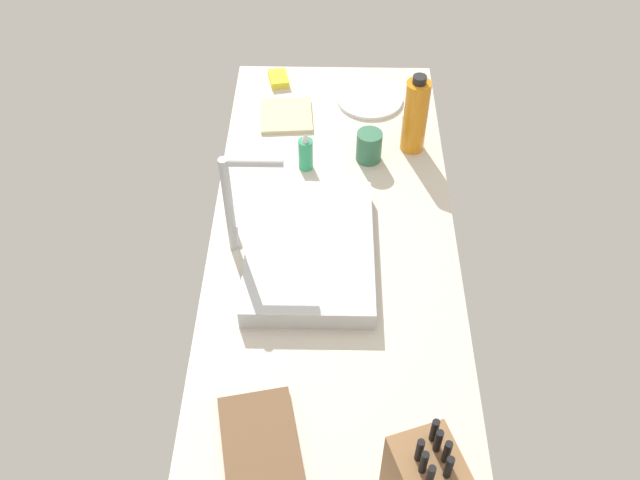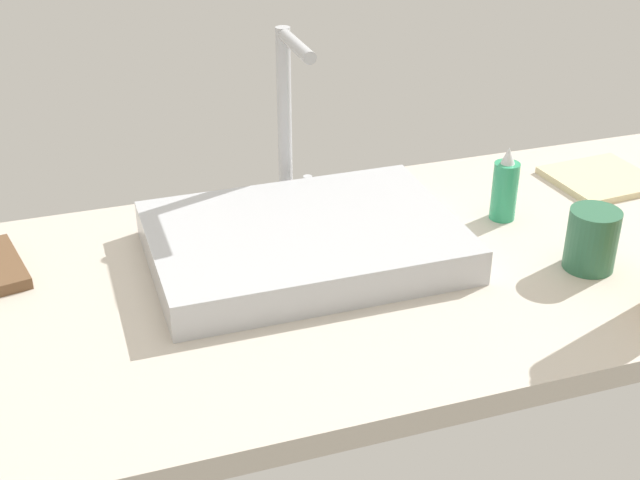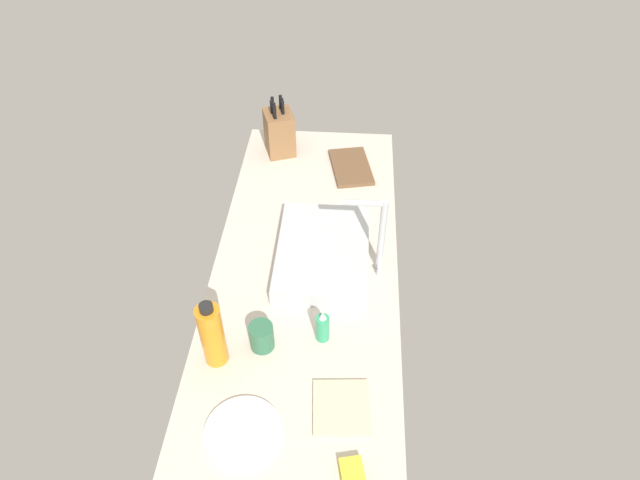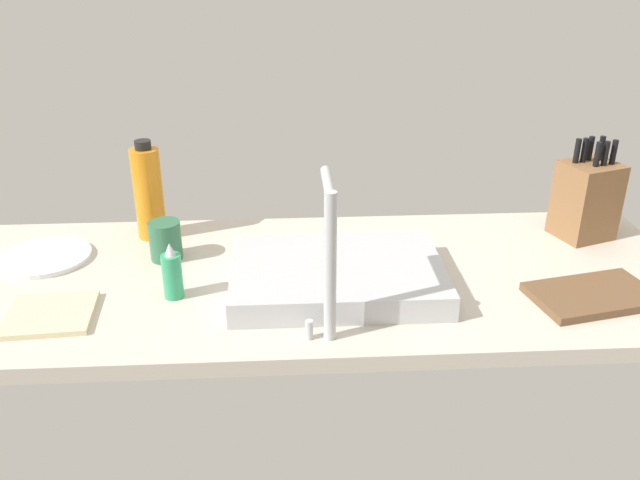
# 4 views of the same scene
# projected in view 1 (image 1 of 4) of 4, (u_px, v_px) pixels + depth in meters

# --- Properties ---
(countertop_slab) EXTENTS (1.70, 0.66, 0.04)m
(countertop_slab) POSITION_uv_depth(u_px,v_px,m) (333.00, 253.00, 1.86)
(countertop_slab) COLOR beige
(countertop_slab) RESTS_ON ground
(sink_basin) EXTENTS (0.46, 0.33, 0.06)m
(sink_basin) POSITION_uv_depth(u_px,v_px,m) (310.00, 250.00, 1.81)
(sink_basin) COLOR #B7BABF
(sink_basin) RESTS_ON countertop_slab
(faucet) EXTENTS (0.06, 0.15, 0.30)m
(faucet) POSITION_uv_depth(u_px,v_px,m) (235.00, 196.00, 1.73)
(faucet) COLOR #B7BABF
(faucet) RESTS_ON countertop_slab
(cutting_board) EXTENTS (0.29, 0.21, 0.02)m
(cutting_board) POSITION_uv_depth(u_px,v_px,m) (261.00, 448.00, 1.46)
(cutting_board) COLOR brown
(cutting_board) RESTS_ON countertop_slab
(soap_bottle) EXTENTS (0.04, 0.04, 0.13)m
(soap_bottle) POSITION_uv_depth(u_px,v_px,m) (306.00, 153.00, 2.03)
(soap_bottle) COLOR #2D9966
(soap_bottle) RESTS_ON countertop_slab
(water_bottle) EXTENTS (0.07, 0.07, 0.25)m
(water_bottle) POSITION_uv_depth(u_px,v_px,m) (415.00, 116.00, 2.05)
(water_bottle) COLOR orange
(water_bottle) RESTS_ON countertop_slab
(dinner_plate) EXTENTS (0.22, 0.22, 0.01)m
(dinner_plate) POSITION_uv_depth(u_px,v_px,m) (370.00, 99.00, 2.29)
(dinner_plate) COLOR white
(dinner_plate) RESTS_ON countertop_slab
(dish_towel) EXTENTS (0.18, 0.17, 0.01)m
(dish_towel) POSITION_uv_depth(u_px,v_px,m) (286.00, 115.00, 2.23)
(dish_towel) COLOR beige
(dish_towel) RESTS_ON countertop_slab
(coffee_mug) EXTENTS (0.08, 0.08, 0.09)m
(coffee_mug) POSITION_uv_depth(u_px,v_px,m) (369.00, 146.00, 2.06)
(coffee_mug) COLOR #2D6647
(coffee_mug) RESTS_ON countertop_slab
(dish_sponge) EXTENTS (0.10, 0.08, 0.02)m
(dish_sponge) POSITION_uv_depth(u_px,v_px,m) (279.00, 79.00, 2.36)
(dish_sponge) COLOR yellow
(dish_sponge) RESTS_ON countertop_slab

